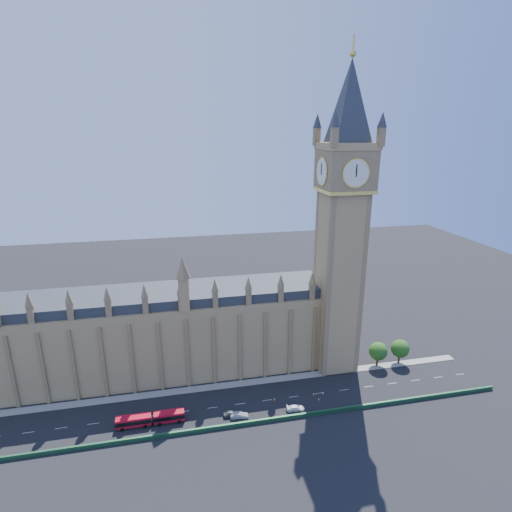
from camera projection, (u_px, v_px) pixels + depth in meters
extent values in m
plane|color=black|center=(227.00, 406.00, 113.92)|extent=(400.00, 400.00, 0.00)
cube|color=tan|center=(138.00, 338.00, 125.92)|extent=(120.00, 20.00, 25.00)
cube|color=#2D3035|center=(134.00, 297.00, 121.80)|extent=(120.00, 18.00, 3.00)
cube|color=tan|center=(338.00, 284.00, 125.92)|extent=(12.00, 12.00, 58.00)
cube|color=olive|center=(345.00, 171.00, 115.62)|extent=(14.00, 14.00, 12.00)
cylinder|color=silver|center=(356.00, 173.00, 108.93)|extent=(7.20, 0.30, 7.20)
cube|color=tan|center=(347.00, 146.00, 113.56)|extent=(14.50, 14.50, 2.00)
pyramid|color=#2D3035|center=(353.00, 57.00, 106.78)|extent=(20.59, 20.59, 22.00)
sphere|color=#F2C64C|center=(353.00, 54.00, 106.55)|extent=(1.80, 1.80, 1.80)
cube|color=#1E4C2D|center=(231.00, 426.00, 105.33)|extent=(160.00, 0.60, 1.20)
cube|color=gray|center=(222.00, 386.00, 122.78)|extent=(160.00, 3.00, 0.16)
cylinder|color=#382619|center=(377.00, 361.00, 132.88)|extent=(0.70, 0.70, 4.00)
sphere|color=#1B4913|center=(378.00, 351.00, 131.84)|extent=(6.00, 6.00, 6.00)
sphere|color=#1B4913|center=(380.00, 349.00, 132.11)|extent=(4.38, 4.38, 4.38)
cylinder|color=#382619|center=(399.00, 358.00, 134.44)|extent=(0.70, 0.70, 4.00)
sphere|color=#1B4913|center=(400.00, 349.00, 133.41)|extent=(6.00, 6.00, 6.00)
sphere|color=#1B4913|center=(402.00, 346.00, 133.67)|extent=(4.38, 4.38, 4.38)
cube|color=red|center=(134.00, 422.00, 105.49)|extent=(9.07, 2.53, 3.02)
cube|color=red|center=(169.00, 417.00, 107.27)|extent=(8.06, 2.53, 3.02)
cube|color=black|center=(134.00, 420.00, 105.38)|extent=(9.12, 2.58, 1.15)
cube|color=black|center=(169.00, 416.00, 107.17)|extent=(8.11, 2.58, 1.15)
cylinder|color=black|center=(151.00, 420.00, 106.37)|extent=(0.81, 2.42, 2.42)
cylinder|color=black|center=(122.00, 430.00, 104.04)|extent=(1.01, 0.30, 1.01)
cylinder|color=black|center=(123.00, 423.00, 106.40)|extent=(1.01, 0.30, 1.01)
cylinder|color=black|center=(145.00, 426.00, 105.17)|extent=(1.01, 0.30, 1.01)
cylinder|color=black|center=(146.00, 420.00, 107.53)|extent=(1.01, 0.30, 1.01)
cylinder|color=black|center=(160.00, 424.00, 105.89)|extent=(1.01, 0.30, 1.01)
cylinder|color=black|center=(160.00, 418.00, 108.24)|extent=(1.01, 0.30, 1.01)
cylinder|color=black|center=(179.00, 422.00, 106.89)|extent=(1.01, 0.30, 1.01)
cylinder|color=black|center=(179.00, 415.00, 109.25)|extent=(1.01, 0.30, 1.01)
imported|color=#46494E|center=(232.00, 414.00, 109.54)|extent=(4.76, 2.09, 1.60)
imported|color=#9D9EA4|center=(239.00, 415.00, 108.83)|extent=(5.06, 2.36, 1.60)
imported|color=white|center=(296.00, 408.00, 111.82)|extent=(5.29, 2.61, 1.48)
cube|color=black|center=(323.00, 394.00, 118.98)|extent=(0.47, 0.47, 0.04)
cone|color=orange|center=(323.00, 393.00, 118.88)|extent=(0.51, 0.51, 0.71)
cylinder|color=white|center=(323.00, 393.00, 118.85)|extent=(0.34, 0.34, 0.12)
cube|color=black|center=(314.00, 395.00, 118.55)|extent=(0.40, 0.40, 0.04)
cone|color=orange|center=(314.00, 394.00, 118.45)|extent=(0.43, 0.43, 0.67)
cylinder|color=white|center=(314.00, 394.00, 118.42)|extent=(0.33, 0.33, 0.12)
cube|color=black|center=(319.00, 400.00, 116.20)|extent=(0.40, 0.40, 0.04)
cone|color=#F4530C|center=(319.00, 399.00, 116.11)|extent=(0.44, 0.44, 0.68)
cylinder|color=white|center=(319.00, 399.00, 116.08)|extent=(0.33, 0.33, 0.12)
cube|color=black|center=(275.00, 400.00, 116.13)|extent=(0.47, 0.47, 0.04)
cone|color=orange|center=(275.00, 399.00, 116.03)|extent=(0.51, 0.51, 0.71)
cylinder|color=white|center=(275.00, 399.00, 116.00)|extent=(0.34, 0.34, 0.12)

